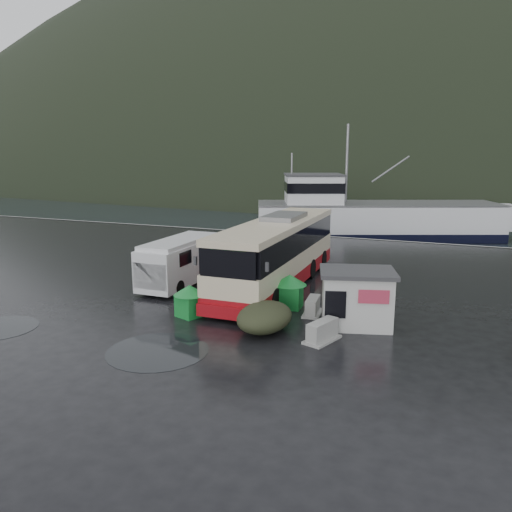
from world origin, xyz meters
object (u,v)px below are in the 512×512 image
at_px(waste_bin_right, 289,307).
at_px(white_van, 181,285).
at_px(dome_tent, 265,331).
at_px(coach_bus, 277,285).
at_px(fishing_trawler, 377,224).
at_px(jersey_barrier_b, 322,341).
at_px(ticket_kiosk, 355,325).
at_px(waste_bin_left, 190,316).
at_px(jersey_barrier_a, 312,314).

bearing_deg(waste_bin_right, white_van, 166.07).
bearing_deg(dome_tent, coach_bus, 105.05).
bearing_deg(fishing_trawler, waste_bin_right, -111.29).
xyz_separation_m(waste_bin_right, dome_tent, (0.01, -3.21, 0.00)).
relative_size(coach_bus, jersey_barrier_b, 8.32).
height_order(waste_bin_right, dome_tent, waste_bin_right).
height_order(coach_bus, ticket_kiosk, coach_bus).
xyz_separation_m(white_van, dome_tent, (6.58, -4.84, 0.00)).
relative_size(waste_bin_left, waste_bin_right, 0.90).
relative_size(ticket_kiosk, jersey_barrier_b, 1.89).
distance_m(white_van, dome_tent, 8.17).
distance_m(waste_bin_right, jersey_barrier_b, 4.19).
xyz_separation_m(waste_bin_right, jersey_barrier_a, (1.23, -0.55, 0.00)).
relative_size(ticket_kiosk, fishing_trawler, 0.11).
bearing_deg(white_van, waste_bin_left, -56.09).
relative_size(coach_bus, dome_tent, 4.57).
bearing_deg(fishing_trawler, dome_tent, -111.33).
bearing_deg(jersey_barrier_b, jersey_barrier_a, 111.91).
bearing_deg(waste_bin_left, fishing_trawler, 84.00).
distance_m(ticket_kiosk, jersey_barrier_b, 2.32).
relative_size(waste_bin_right, jersey_barrier_a, 1.05).
bearing_deg(waste_bin_right, coach_bus, 117.57).
bearing_deg(dome_tent, jersey_barrier_b, -5.44).
bearing_deg(waste_bin_right, jersey_barrier_b, -55.20).
relative_size(waste_bin_left, ticket_kiosk, 0.47).
relative_size(dome_tent, jersey_barrier_a, 1.94).
relative_size(white_van, waste_bin_right, 3.86).
relative_size(waste_bin_right, dome_tent, 0.54).
relative_size(waste_bin_right, fishing_trawler, 0.06).
bearing_deg(jersey_barrier_b, coach_bus, 121.35).
distance_m(white_van, ticket_kiosk, 10.23).
bearing_deg(white_van, coach_bus, 19.63).
bearing_deg(white_van, jersey_barrier_a, -16.03).
height_order(white_van, ticket_kiosk, white_van).
bearing_deg(waste_bin_right, fishing_trawler, 90.58).
bearing_deg(jersey_barrier_b, fishing_trawler, 94.78).
bearing_deg(waste_bin_right, waste_bin_left, -142.50).
relative_size(coach_bus, waste_bin_right, 8.47).
height_order(dome_tent, jersey_barrier_a, dome_tent).
height_order(waste_bin_left, waste_bin_right, waste_bin_right).
height_order(waste_bin_left, ticket_kiosk, ticket_kiosk).
bearing_deg(jersey_barrier_b, waste_bin_right, 124.80).
bearing_deg(jersey_barrier_a, ticket_kiosk, -19.93).
height_order(ticket_kiosk, jersey_barrier_b, ticket_kiosk).
distance_m(jersey_barrier_b, fishing_trawler, 32.15).
xyz_separation_m(dome_tent, jersey_barrier_b, (2.38, -0.23, 0.00)).
bearing_deg(coach_bus, dome_tent, -75.65).
height_order(waste_bin_left, jersey_barrier_b, waste_bin_left).
height_order(white_van, waste_bin_left, white_van).
bearing_deg(jersey_barrier_a, fishing_trawler, 92.98).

